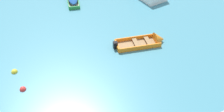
{
  "coord_description": "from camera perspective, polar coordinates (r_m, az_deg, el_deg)",
  "views": [
    {
      "loc": [
        -3.12,
        1.73,
        14.49
      ],
      "look_at": [
        0.0,
        19.29,
        0.15
      ],
      "focal_mm": 46.8,
      "sensor_mm": 36.0,
      "label": 1
    }
  ],
  "objects": [
    {
      "name": "rowboat_orange_midfield_right",
      "position": [
        24.6,
        7.44,
        2.88
      ],
      "size": [
        4.43,
        1.69,
        1.32
      ],
      "color": "#99754C",
      "rests_on": "ground_plane"
    },
    {
      "name": "mooring_buoy_between_boats_right",
      "position": [
        22.86,
        -18.5,
        -2.99
      ],
      "size": [
        0.47,
        0.47,
        0.47
      ],
      "primitive_type": "sphere",
      "color": "yellow",
      "rests_on": "ground_plane"
    },
    {
      "name": "mooring_buoy_between_boats_left",
      "position": [
        21.28,
        -17.0,
        -6.29
      ],
      "size": [
        0.45,
        0.45,
        0.45
      ],
      "primitive_type": "sphere",
      "color": "red",
      "rests_on": "ground_plane"
    }
  ]
}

